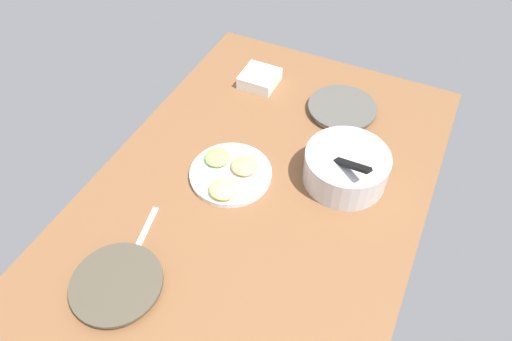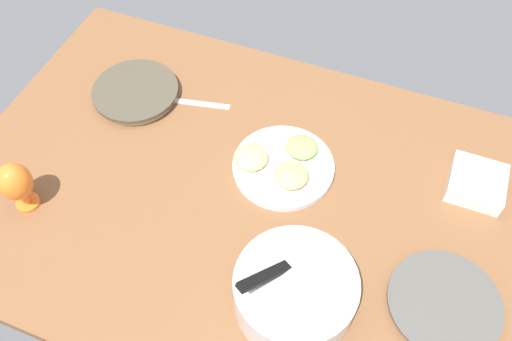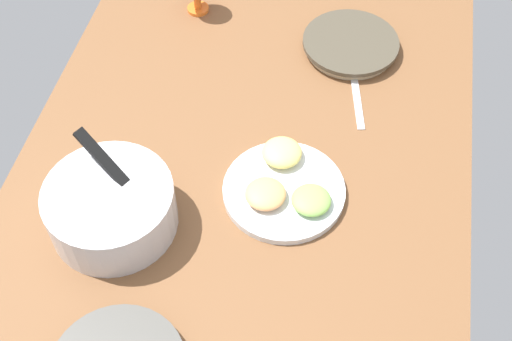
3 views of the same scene
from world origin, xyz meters
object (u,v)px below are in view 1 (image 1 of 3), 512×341
object	(u,v)px
dinner_plate_left	(342,109)
dinner_plate_right	(117,285)
fruit_platter	(230,173)
mixing_bowl	(346,166)
square_bowl_white	(260,78)

from	to	relation	value
dinner_plate_left	dinner_plate_right	distance (cm)	101.94
fruit_platter	mixing_bowl	bearing A→B (deg)	114.03
square_bowl_white	mixing_bowl	bearing A→B (deg)	54.00
dinner_plate_right	mixing_bowl	bearing A→B (deg)	145.97
square_bowl_white	dinner_plate_left	bearing A→B (deg)	86.89
mixing_bowl	dinner_plate_left	bearing A→B (deg)	-160.52
mixing_bowl	dinner_plate_right	bearing A→B (deg)	-34.03
mixing_bowl	square_bowl_white	xyz separation A→B (cm)	(-33.98, -46.76, -3.31)
dinner_plate_left	dinner_plate_right	bearing A→B (deg)	-18.48
dinner_plate_left	fruit_platter	xyz separation A→B (cm)	(47.40, -23.10, 0.47)
fruit_platter	square_bowl_white	bearing A→B (deg)	-165.97
dinner_plate_left	square_bowl_white	xyz separation A→B (cm)	(-1.93, -35.42, 1.45)
dinner_plate_left	dinner_plate_right	size ratio (longest dim) A/B	1.02
fruit_platter	dinner_plate_left	bearing A→B (deg)	154.02
mixing_bowl	square_bowl_white	world-z (taller)	mixing_bowl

